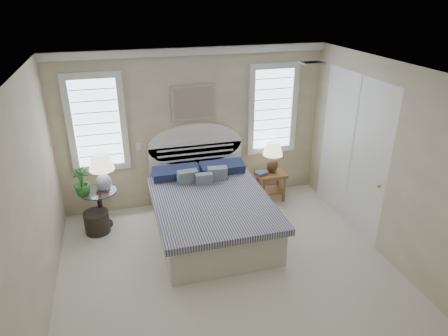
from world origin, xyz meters
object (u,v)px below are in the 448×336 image
(bed, at_px, (210,209))
(side_table_left, at_px, (100,205))
(lamp_left, at_px, (102,168))
(lamp_right, at_px, (273,154))
(nightstand_right, at_px, (271,180))
(floor_pot, at_px, (97,222))

(bed, xyz_separation_m, side_table_left, (-1.65, 0.59, 0.00))
(bed, distance_m, lamp_left, 1.77)
(lamp_left, bearing_deg, bed, -20.70)
(bed, bearing_deg, lamp_right, 28.80)
(nightstand_right, xyz_separation_m, lamp_left, (-2.85, -0.11, 0.63))
(lamp_right, bearing_deg, bed, -151.20)
(side_table_left, height_order, lamp_left, lamp_left)
(side_table_left, relative_size, lamp_left, 1.00)
(bed, distance_m, side_table_left, 1.75)
(nightstand_right, bearing_deg, side_table_left, -178.06)
(bed, distance_m, lamp_right, 1.59)
(side_table_left, relative_size, lamp_right, 1.10)
(bed, height_order, side_table_left, bed)
(floor_pot, bearing_deg, bed, -13.81)
(nightstand_right, distance_m, lamp_left, 2.92)
(nightstand_right, relative_size, lamp_left, 0.84)
(nightstand_right, relative_size, lamp_right, 0.93)
(bed, xyz_separation_m, nightstand_right, (1.30, 0.69, 0.00))
(lamp_right, bearing_deg, nightstand_right, -127.10)
(side_table_left, bearing_deg, floor_pot, -113.30)
(bed, relative_size, side_table_left, 3.61)
(floor_pot, bearing_deg, lamp_right, 5.74)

